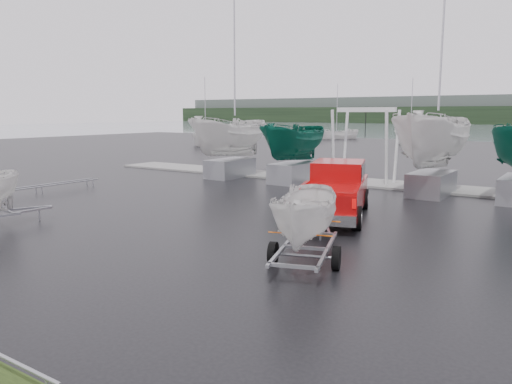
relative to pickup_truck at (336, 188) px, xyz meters
name	(u,v)px	position (x,y,z in m)	size (l,w,h in m)	color
ground_plane	(159,219)	(-5.08, -4.23, -1.04)	(120.00, 120.00, 0.00)	black
dock	(320,179)	(-5.08, 8.77, -0.99)	(30.00, 3.00, 0.12)	gray
pickup_truck	(336,188)	(0.00, 0.00, 0.00)	(3.82, 6.33, 1.99)	#980809
trailer_hitched	(307,172)	(2.06, -6.17, 1.35)	(2.26, 3.79, 4.38)	#919499
boat_hoist	(365,135)	(-2.42, 8.77, 1.63)	(3.30, 2.18, 4.12)	silver
keelboat_0	(230,110)	(-10.08, 6.77, 2.94)	(2.50, 3.20, 10.67)	#919499
keelboat_1	(294,121)	(-5.81, 6.97, 2.34)	(2.16, 3.20, 6.83)	#919499
keelboat_2	(436,100)	(1.73, 6.77, 3.36)	(2.76, 3.20, 10.94)	#919499
mast_rack_0	(39,186)	(-14.08, -3.23, -0.69)	(0.56, 6.50, 0.06)	#919499
moored_boat_0	(206,145)	(-30.37, 28.85, -1.04)	(3.63, 3.65, 11.50)	silver
moored_boat_1	(410,144)	(-10.78, 44.20, -1.04)	(4.30, 4.32, 12.07)	silver
moored_boat_4	(336,139)	(-23.72, 50.91, -1.03)	(3.66, 3.66, 11.40)	silver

